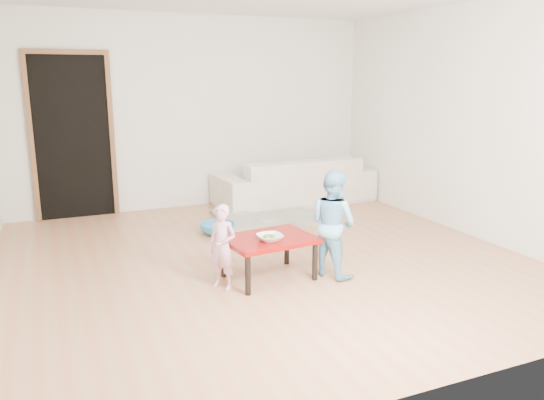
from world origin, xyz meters
TOP-DOWN VIEW (x-y plane):
  - floor at (0.00, 0.00)m, footprint 5.00×5.00m
  - back_wall at (0.00, 2.50)m, footprint 5.00×0.02m
  - right_wall at (2.50, 0.00)m, footprint 0.02×5.00m
  - doorway at (-1.60, 2.48)m, footprint 1.02×0.08m
  - sofa at (1.32, 2.05)m, footprint 2.31×1.00m
  - cushion at (1.01, 1.92)m, footprint 0.50×0.47m
  - red_table at (-0.16, -0.50)m, footprint 0.84×0.67m
  - bowl at (-0.19, -0.60)m, footprint 0.22×0.22m
  - broccoli at (-0.19, -0.60)m, footprint 0.12×0.12m
  - child_pink at (-0.61, -0.54)m, footprint 0.30×0.32m
  - child_blue at (0.41, -0.64)m, footprint 0.52×0.58m
  - basin at (-0.18, 1.01)m, footprint 0.40×0.40m
  - blanket at (0.60, 1.40)m, footprint 1.28×1.09m

SIDE VIEW (x-z plane):
  - floor at x=0.00m, z-range -0.01..0.01m
  - blanket at x=0.60m, z-range 0.00..0.06m
  - basin at x=-0.18m, z-range 0.00..0.13m
  - red_table at x=-0.16m, z-range 0.00..0.39m
  - sofa at x=1.32m, z-range 0.00..0.66m
  - child_pink at x=-0.61m, z-range 0.00..0.74m
  - bowl at x=-0.19m, z-range 0.39..0.44m
  - broccoli at x=-0.19m, z-range 0.39..0.44m
  - child_blue at x=0.41m, z-range 0.00..0.98m
  - cushion at x=1.01m, z-range 0.44..0.55m
  - doorway at x=-1.60m, z-range -0.03..2.08m
  - back_wall at x=0.00m, z-range 0.00..2.60m
  - right_wall at x=2.50m, z-range 0.00..2.60m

